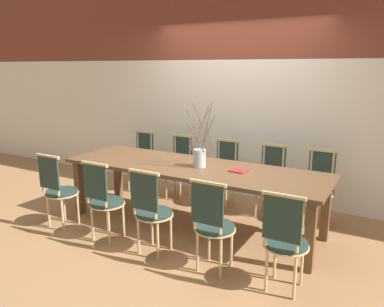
# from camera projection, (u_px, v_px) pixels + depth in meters

# --- Properties ---
(ground_plane) EXTENTS (16.00, 16.00, 0.00)m
(ground_plane) POSITION_uv_depth(u_px,v_px,m) (192.00, 225.00, 4.54)
(ground_plane) COLOR #9E7047
(wall_rear) EXTENTS (12.00, 0.06, 3.20)m
(wall_rear) POSITION_uv_depth(u_px,v_px,m) (238.00, 87.00, 5.31)
(wall_rear) COLOR silver
(wall_rear) RESTS_ON ground_plane
(dining_table) EXTENTS (3.14, 0.97, 0.74)m
(dining_table) POSITION_uv_depth(u_px,v_px,m) (192.00, 172.00, 4.39)
(dining_table) COLOR brown
(dining_table) RESTS_ON ground_plane
(chair_near_leftend) EXTENTS (0.39, 0.39, 0.91)m
(chair_near_leftend) POSITION_uv_depth(u_px,v_px,m) (58.00, 188.00, 4.39)
(chair_near_leftend) COLOR #233833
(chair_near_leftend) RESTS_ON ground_plane
(chair_near_left) EXTENTS (0.39, 0.39, 0.91)m
(chair_near_left) POSITION_uv_depth(u_px,v_px,m) (104.00, 198.00, 4.05)
(chair_near_left) COLOR #233833
(chair_near_left) RESTS_ON ground_plane
(chair_near_center) EXTENTS (0.39, 0.39, 0.91)m
(chair_near_center) POSITION_uv_depth(u_px,v_px,m) (151.00, 209.00, 3.75)
(chair_near_center) COLOR #233833
(chair_near_center) RESTS_ON ground_plane
(chair_near_right) EXTENTS (0.39, 0.39, 0.91)m
(chair_near_right) POSITION_uv_depth(u_px,v_px,m) (213.00, 222.00, 3.42)
(chair_near_right) COLOR #233833
(chair_near_right) RESTS_ON ground_plane
(chair_near_rightend) EXTENTS (0.39, 0.39, 0.91)m
(chair_near_rightend) POSITION_uv_depth(u_px,v_px,m) (285.00, 239.00, 3.10)
(chair_near_rightend) COLOR #233833
(chair_near_rightend) RESTS_ON ground_plane
(chair_far_leftend) EXTENTS (0.39, 0.39, 0.91)m
(chair_far_leftend) POSITION_uv_depth(u_px,v_px,m) (141.00, 159.00, 5.78)
(chair_far_leftend) COLOR #233833
(chair_far_leftend) RESTS_ON ground_plane
(chair_far_left) EXTENTS (0.39, 0.39, 0.91)m
(chair_far_left) POSITION_uv_depth(u_px,v_px,m) (179.00, 164.00, 5.45)
(chair_far_left) COLOR #233833
(chair_far_left) RESTS_ON ground_plane
(chair_far_center) EXTENTS (0.39, 0.39, 0.91)m
(chair_far_center) POSITION_uv_depth(u_px,v_px,m) (224.00, 171.00, 5.11)
(chair_far_center) COLOR #233833
(chair_far_center) RESTS_ON ground_plane
(chair_far_right) EXTENTS (0.39, 0.39, 0.91)m
(chair_far_right) POSITION_uv_depth(u_px,v_px,m) (270.00, 178.00, 4.79)
(chair_far_right) COLOR #233833
(chair_far_right) RESTS_ON ground_plane
(chair_far_rightend) EXTENTS (0.39, 0.39, 0.91)m
(chair_far_rightend) POSITION_uv_depth(u_px,v_px,m) (319.00, 185.00, 4.50)
(chair_far_rightend) COLOR #233833
(chair_far_rightend) RESTS_ON ground_plane
(vase_centerpiece) EXTENTS (0.36, 0.35, 0.76)m
(vase_centerpiece) POSITION_uv_depth(u_px,v_px,m) (200.00, 156.00, 4.31)
(vase_centerpiece) COLOR #B2BCC1
(vase_centerpiece) RESTS_ON dining_table
(book_stack) EXTENTS (0.21, 0.20, 0.01)m
(book_stack) POSITION_uv_depth(u_px,v_px,m) (239.00, 171.00, 4.16)
(book_stack) COLOR maroon
(book_stack) RESTS_ON dining_table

